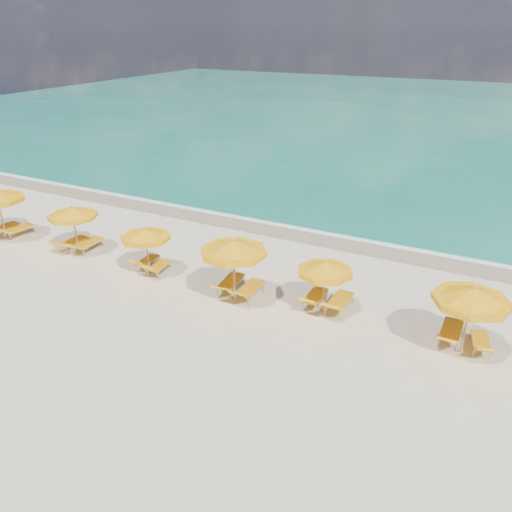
% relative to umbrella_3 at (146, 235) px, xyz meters
% --- Properties ---
extents(ground_plane, '(120.00, 120.00, 0.00)m').
position_rel_umbrella_3_xyz_m(ground_plane, '(4.50, -0.12, -1.81)').
color(ground_plane, beige).
extents(ocean, '(120.00, 80.00, 0.30)m').
position_rel_umbrella_3_xyz_m(ocean, '(4.50, 47.88, -1.81)').
color(ocean, '#136C56').
rests_on(ocean, ground).
extents(wet_sand_band, '(120.00, 2.60, 0.01)m').
position_rel_umbrella_3_xyz_m(wet_sand_band, '(4.50, 7.28, -1.81)').
color(wet_sand_band, tan).
rests_on(wet_sand_band, ground).
extents(foam_line, '(120.00, 1.20, 0.03)m').
position_rel_umbrella_3_xyz_m(foam_line, '(4.50, 8.08, -1.81)').
color(foam_line, white).
rests_on(foam_line, ground).
extents(whitecap_near, '(14.00, 0.36, 0.05)m').
position_rel_umbrella_3_xyz_m(whitecap_near, '(-1.50, 16.88, -1.81)').
color(whitecap_near, white).
rests_on(whitecap_near, ground).
extents(whitecap_far, '(18.00, 0.30, 0.05)m').
position_rel_umbrella_3_xyz_m(whitecap_far, '(12.50, 23.88, -1.81)').
color(whitecap_far, white).
rests_on(whitecap_far, ground).
extents(umbrella_2, '(2.26, 2.26, 2.28)m').
position_rel_umbrella_3_xyz_m(umbrella_2, '(-4.40, 0.28, 0.13)').
color(umbrella_2, tan).
rests_on(umbrella_2, ground).
extents(umbrella_3, '(2.57, 2.57, 2.12)m').
position_rel_umbrella_3_xyz_m(umbrella_3, '(0.00, 0.00, 0.00)').
color(umbrella_3, tan).
rests_on(umbrella_3, ground).
extents(umbrella_4, '(3.17, 3.17, 2.61)m').
position_rel_umbrella_3_xyz_m(umbrella_4, '(4.42, -0.31, 0.41)').
color(umbrella_4, tan).
rests_on(umbrella_4, ground).
extents(umbrella_5, '(2.15, 2.15, 2.10)m').
position_rel_umbrella_3_xyz_m(umbrella_5, '(7.78, 0.46, -0.02)').
color(umbrella_5, tan).
rests_on(umbrella_5, ground).
extents(umbrella_6, '(2.63, 2.63, 2.47)m').
position_rel_umbrella_3_xyz_m(umbrella_6, '(12.75, 0.08, 0.29)').
color(umbrella_6, tan).
rests_on(umbrella_6, ground).
extents(lounger_1_left, '(0.83, 2.01, 0.88)m').
position_rel_umbrella_3_xyz_m(lounger_1_left, '(-9.35, 0.07, -1.57)').
color(lounger_1_left, '#A5A8AD').
rests_on(lounger_1_left, ground).
extents(lounger_1_right, '(0.93, 2.02, 0.86)m').
position_rel_umbrella_3_xyz_m(lounger_1_right, '(-8.52, 0.29, -1.57)').
color(lounger_1_right, '#A5A8AD').
rests_on(lounger_1_right, ground).
extents(lounger_2_left, '(0.79, 1.90, 0.66)m').
position_rel_umbrella_3_xyz_m(lounger_2_left, '(-4.91, 0.45, -1.60)').
color(lounger_2_left, '#A5A8AD').
rests_on(lounger_2_left, ground).
extents(lounger_2_right, '(0.70, 2.01, 0.79)m').
position_rel_umbrella_3_xyz_m(lounger_2_right, '(-4.04, 0.54, -1.57)').
color(lounger_2_right, '#A5A8AD').
rests_on(lounger_2_right, ground).
extents(lounger_3_left, '(0.74, 1.70, 0.79)m').
position_rel_umbrella_3_xyz_m(lounger_3_left, '(-0.38, 0.35, -1.60)').
color(lounger_3_left, '#A5A8AD').
rests_on(lounger_3_left, ground).
extents(lounger_3_right, '(0.73, 1.65, 0.76)m').
position_rel_umbrella_3_xyz_m(lounger_3_right, '(0.39, 0.17, -1.61)').
color(lounger_3_right, '#A5A8AD').
rests_on(lounger_3_right, ground).
extents(lounger_4_left, '(0.88, 2.07, 0.81)m').
position_rel_umbrella_3_xyz_m(lounger_4_left, '(3.93, 0.21, -1.57)').
color(lounger_4_left, '#A5A8AD').
rests_on(lounger_4_left, ground).
extents(lounger_4_right, '(0.66, 1.94, 0.81)m').
position_rel_umbrella_3_xyz_m(lounger_4_right, '(4.85, 0.10, -1.58)').
color(lounger_4_right, '#A5A8AD').
rests_on(lounger_4_right, ground).
extents(lounger_5_left, '(0.65, 1.85, 0.82)m').
position_rel_umbrella_3_xyz_m(lounger_5_left, '(7.37, 0.71, -1.58)').
color(lounger_5_left, '#A5A8AD').
rests_on(lounger_5_left, ground).
extents(lounger_5_right, '(0.71, 2.01, 0.87)m').
position_rel_umbrella_3_xyz_m(lounger_5_right, '(8.33, 0.76, -1.56)').
color(lounger_5_right, '#A5A8AD').
rests_on(lounger_5_right, ground).
extents(lounger_6_left, '(0.71, 2.03, 0.79)m').
position_rel_umbrella_3_xyz_m(lounger_6_left, '(12.33, 0.60, -1.57)').
color(lounger_6_left, '#A5A8AD').
rests_on(lounger_6_left, ground).
extents(lounger_6_right, '(0.83, 1.69, 0.72)m').
position_rel_umbrella_3_xyz_m(lounger_6_right, '(13.29, 0.47, -1.61)').
color(lounger_6_right, '#A5A8AD').
rests_on(lounger_6_right, ground).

